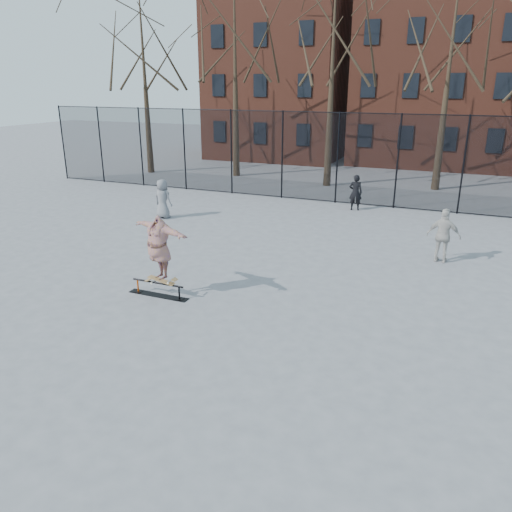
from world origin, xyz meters
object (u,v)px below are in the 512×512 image
at_px(skater, 159,249).
at_px(bystander_black, 356,192).
at_px(skate_rail, 158,290).
at_px(bystander_grey, 163,199).
at_px(bystander_white, 444,236).
at_px(skateboard, 161,281).

xyz_separation_m(skater, bystander_black, (2.56, 11.04, -0.52)).
xyz_separation_m(skate_rail, bystander_black, (2.67, 11.04, 0.62)).
bearing_deg(bystander_grey, bystander_white, 179.62).
bearing_deg(skateboard, bystander_white, 40.77).
distance_m(skate_rail, bystander_white, 8.57).
relative_size(skate_rail, skateboard, 2.14).
bearing_deg(bystander_black, skater, 68.01).
bearing_deg(skateboard, bystander_grey, 122.46).
bearing_deg(skate_rail, skateboard, 0.00).
distance_m(skater, bystander_white, 8.46).
relative_size(skateboard, bystander_black, 0.52).
relative_size(skateboard, skater, 0.39).
distance_m(skate_rail, skateboard, 0.29).
distance_m(bystander_grey, bystander_white, 10.73).
distance_m(skateboard, bystander_grey, 7.96).
relative_size(skate_rail, bystander_black, 1.11).
distance_m(bystander_black, bystander_white, 6.73).
height_order(skate_rail, bystander_black, bystander_black).
bearing_deg(bystander_grey, bystander_black, -141.60).
relative_size(skateboard, bystander_white, 0.47).
height_order(skater, bystander_black, skater).
height_order(skateboard, bystander_black, bystander_black).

